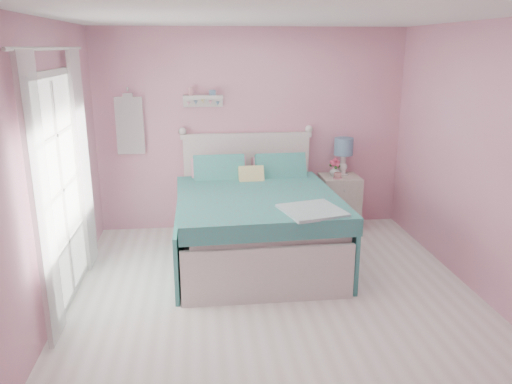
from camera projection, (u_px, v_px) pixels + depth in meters
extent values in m
plane|color=silver|center=(277.00, 304.00, 4.74)|extent=(4.50, 4.50, 0.00)
plane|color=pink|center=(252.00, 131.00, 6.52)|extent=(4.00, 0.00, 4.00)
plane|color=pink|center=(358.00, 292.00, 2.23)|extent=(4.00, 0.00, 4.00)
plane|color=pink|center=(42.00, 178.00, 4.16)|extent=(0.00, 4.50, 4.50)
plane|color=pink|center=(493.00, 166.00, 4.59)|extent=(0.00, 4.50, 4.50)
plane|color=white|center=(281.00, 15.00, 4.01)|extent=(4.50, 4.50, 0.00)
cube|color=silver|center=(256.00, 239.00, 5.73)|extent=(1.69, 2.19, 0.46)
cube|color=silver|center=(256.00, 213.00, 5.65)|extent=(1.63, 2.12, 0.16)
cube|color=silver|center=(247.00, 183.00, 6.65)|extent=(1.65, 0.07, 1.22)
cube|color=silver|center=(247.00, 136.00, 6.47)|extent=(1.71, 0.09, 0.06)
cube|color=silver|center=(269.00, 275.00, 4.71)|extent=(1.65, 0.06, 0.56)
cube|color=teal|center=(257.00, 203.00, 5.46)|extent=(1.80, 1.93, 0.18)
cube|color=pink|center=(219.00, 174.00, 6.24)|extent=(0.69, 0.30, 0.43)
cube|color=pink|center=(279.00, 172.00, 6.33)|extent=(0.69, 0.30, 0.43)
cube|color=#CCBC59|center=(251.00, 179.00, 6.02)|extent=(0.31, 0.23, 0.31)
cube|color=beige|center=(339.00, 202.00, 6.66)|extent=(0.50, 0.46, 0.72)
cube|color=silver|center=(344.00, 190.00, 6.39)|extent=(0.44, 0.02, 0.16)
sphere|color=white|center=(345.00, 191.00, 6.37)|extent=(0.03, 0.03, 0.03)
cylinder|color=white|center=(342.00, 174.00, 6.63)|extent=(0.16, 0.16, 0.02)
cylinder|color=white|center=(343.00, 164.00, 6.59)|extent=(0.08, 0.08, 0.27)
cylinder|color=#6489A7|center=(344.00, 146.00, 6.52)|extent=(0.25, 0.25, 0.22)
imported|color=silver|center=(335.00, 171.00, 6.53)|extent=(0.15, 0.15, 0.14)
imported|color=tan|center=(338.00, 176.00, 6.44)|extent=(0.12, 0.12, 0.08)
sphere|color=#E24D72|center=(335.00, 160.00, 6.49)|extent=(0.06, 0.06, 0.06)
sphere|color=#E24D72|center=(338.00, 163.00, 6.53)|extent=(0.06, 0.06, 0.06)
sphere|color=#E24D72|center=(332.00, 162.00, 6.50)|extent=(0.06, 0.06, 0.06)
sphere|color=#E24D72|center=(337.00, 165.00, 6.48)|extent=(0.06, 0.06, 0.06)
sphere|color=#E24D72|center=(333.00, 164.00, 6.48)|extent=(0.06, 0.06, 0.06)
cube|color=silver|center=(203.00, 97.00, 6.25)|extent=(0.50, 0.14, 0.04)
cube|color=silver|center=(203.00, 102.00, 6.33)|extent=(0.50, 0.03, 0.12)
cylinder|color=#D18C99|center=(191.00, 91.00, 6.22)|extent=(0.06, 0.06, 0.10)
cube|color=#6489A7|center=(212.00, 93.00, 6.25)|extent=(0.08, 0.06, 0.07)
cube|color=white|center=(130.00, 126.00, 6.26)|extent=(0.34, 0.03, 0.72)
cube|color=silver|center=(48.00, 74.00, 4.31)|extent=(0.04, 1.32, 0.06)
cube|color=silver|center=(73.00, 293.00, 4.90)|extent=(0.04, 1.32, 0.06)
cube|color=silver|center=(41.00, 215.00, 4.01)|extent=(0.04, 0.06, 2.10)
cube|color=silver|center=(77.00, 176.00, 5.21)|extent=(0.04, 0.06, 2.10)
cube|color=white|center=(61.00, 190.00, 4.61)|extent=(0.02, 1.20, 2.04)
cube|color=white|center=(42.00, 204.00, 3.87)|extent=(0.04, 0.40, 2.32)
cube|color=white|center=(83.00, 162.00, 5.29)|extent=(0.04, 0.40, 2.32)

